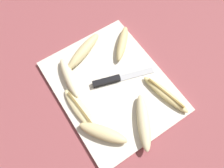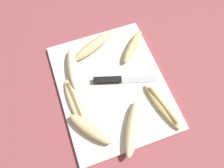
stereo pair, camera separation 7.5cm
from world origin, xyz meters
name	(u,v)px [view 2 (the right image)]	position (x,y,z in m)	size (l,w,h in m)	color
ground_plane	(112,87)	(0.00, 0.00, 0.00)	(4.00, 4.00, 0.00)	#93474C
cutting_board	(112,86)	(0.00, 0.00, 0.01)	(0.46, 0.36, 0.01)	silver
knife	(113,80)	(-0.01, 0.01, 0.02)	(0.09, 0.22, 0.02)	black
banana_soft_right	(75,102)	(0.02, -0.14, 0.02)	(0.18, 0.06, 0.02)	beige
banana_bright_far	(73,69)	(-0.10, -0.11, 0.03)	(0.17, 0.06, 0.03)	beige
banana_cream_curved	(133,128)	(0.17, 0.01, 0.03)	(0.18, 0.13, 0.03)	beige
banana_spotted_left	(133,46)	(-0.12, 0.12, 0.03)	(0.13, 0.13, 0.03)	#DBC684
banana_golden_short	(162,106)	(0.13, 0.13, 0.02)	(0.19, 0.08, 0.02)	#EDD689
banana_mellow_near	(93,46)	(-0.17, -0.02, 0.03)	(0.11, 0.18, 0.04)	beige
banana_ripe_center	(90,129)	(0.13, -0.12, 0.03)	(0.15, 0.13, 0.03)	beige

